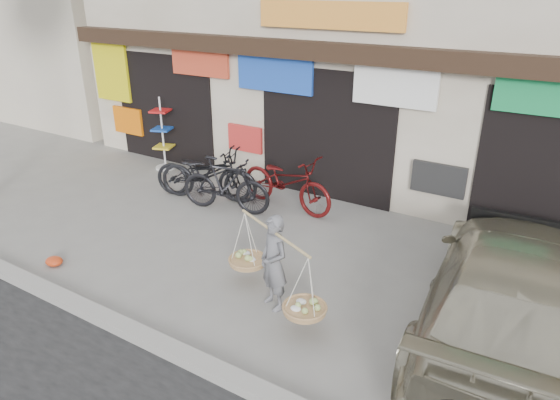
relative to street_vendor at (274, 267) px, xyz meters
The scene contains 12 objects.
ground 1.46m from the street_vendor, 158.93° to the left, with size 70.00×70.00×0.00m, color gray.
kerb 2.04m from the street_vendor, 128.85° to the right, with size 70.00×0.25×0.12m, color gray.
shophouse_block 7.54m from the street_vendor, 100.12° to the left, with size 14.00×6.32×7.00m.
neighbor_west 16.68m from the street_vendor, 153.10° to the left, with size 12.00×7.00×6.00m, color beige.
street_vendor is the anchor object (origin of this frame).
bike_0 4.23m from the street_vendor, 143.04° to the left, with size 0.75×2.14×1.12m, color black.
bike_1 3.41m from the street_vendor, 138.72° to the left, with size 0.53×1.89×1.13m, color black.
bike_2 3.42m from the street_vendor, 118.06° to the left, with size 0.76×2.18×1.15m, color #4C0D0D.
bike_3 4.11m from the street_vendor, 141.78° to the left, with size 0.75×2.14×1.12m, color black.
suv 3.09m from the street_vendor, 17.83° to the left, with size 2.36×5.11×1.45m.
display_rack 6.43m from the street_vendor, 147.18° to the left, with size 0.54×0.54×1.79m.
red_bag 3.83m from the street_vendor, 165.68° to the right, with size 0.31×0.25×0.14m, color red.
Camera 1 is at (4.42, -5.50, 4.25)m, focal length 32.00 mm.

